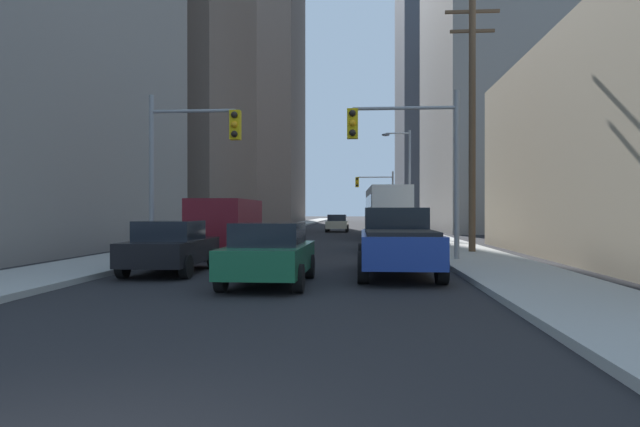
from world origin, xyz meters
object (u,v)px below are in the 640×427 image
at_px(pickup_truck_blue, 397,242).
at_px(sedan_black, 171,247).
at_px(sedan_white, 385,234).
at_px(traffic_signal_far_right, 376,190).
at_px(cargo_van_maroon, 227,224).
at_px(traffic_signal_near_left, 190,149).
at_px(city_bus, 386,209).
at_px(sedan_green, 269,253).
at_px(sedan_beige, 337,223).
at_px(traffic_signal_near_right, 409,147).

xyz_separation_m(pickup_truck_blue, sedan_black, (-6.51, 0.04, -0.16)).
bearing_deg(sedan_white, traffic_signal_far_right, 89.12).
xyz_separation_m(pickup_truck_blue, traffic_signal_far_right, (0.59, 42.63, 3.12)).
height_order(cargo_van_maroon, traffic_signal_near_left, traffic_signal_near_left).
relative_size(sedan_white, traffic_signal_near_left, 0.71).
height_order(city_bus, traffic_signal_far_right, traffic_signal_far_right).
xyz_separation_m(cargo_van_maroon, sedan_green, (3.13, -8.39, -0.52)).
distance_m(city_bus, sedan_beige, 10.38).
bearing_deg(traffic_signal_near_right, sedan_green, -122.49).
height_order(city_bus, sedan_beige, city_bus).
xyz_separation_m(pickup_truck_blue, sedan_green, (-3.24, -2.26, -0.16)).
xyz_separation_m(sedan_green, traffic_signal_near_left, (-3.92, 6.10, 3.25)).
height_order(traffic_signal_near_left, traffic_signal_near_right, same).
bearing_deg(cargo_van_maroon, sedan_white, 29.13).
bearing_deg(sedan_beige, sedan_green, -90.24).
xyz_separation_m(sedan_beige, traffic_signal_near_right, (3.74, -28.87, 3.28)).
bearing_deg(sedan_black, traffic_signal_near_right, 27.98).
distance_m(sedan_green, traffic_signal_far_right, 45.17).
bearing_deg(cargo_van_maroon, pickup_truck_blue, -43.89).
bearing_deg(pickup_truck_blue, sedan_beige, 95.41).
relative_size(sedan_black, traffic_signal_far_right, 0.71).
xyz_separation_m(sedan_green, sedan_beige, (0.15, 34.96, 0.00)).
bearing_deg(traffic_signal_near_left, cargo_van_maroon, 71.08).
relative_size(traffic_signal_near_left, traffic_signal_far_right, 1.00).
height_order(city_bus, pickup_truck_blue, city_bus).
height_order(pickup_truck_blue, traffic_signal_near_left, traffic_signal_near_left).
xyz_separation_m(sedan_white, traffic_signal_near_left, (-7.24, -5.89, 3.25)).
bearing_deg(cargo_van_maroon, sedan_green, -69.53).
height_order(sedan_black, sedan_white, same).
height_order(sedan_green, traffic_signal_near_left, traffic_signal_near_left).
relative_size(traffic_signal_near_left, traffic_signal_near_right, 1.00).
xyz_separation_m(sedan_beige, traffic_signal_near_left, (-4.06, -28.87, 3.25)).
distance_m(pickup_truck_blue, traffic_signal_near_right, 4.98).
bearing_deg(city_bus, traffic_signal_near_left, -112.28).
height_order(sedan_green, sedan_black, same).
height_order(sedan_white, traffic_signal_near_right, traffic_signal_near_right).
distance_m(cargo_van_maroon, traffic_signal_near_right, 7.88).
height_order(pickup_truck_blue, sedan_green, pickup_truck_blue).
height_order(pickup_truck_blue, sedan_black, pickup_truck_blue).
height_order(pickup_truck_blue, sedan_white, pickup_truck_blue).
distance_m(sedan_green, sedan_black, 3.99).
bearing_deg(sedan_black, traffic_signal_far_right, 80.54).
relative_size(sedan_black, traffic_signal_near_right, 0.71).
distance_m(city_bus, traffic_signal_near_left, 20.95).
bearing_deg(sedan_black, sedan_white, 55.78).
bearing_deg(sedan_white, city_bus, 87.18).
bearing_deg(traffic_signal_far_right, traffic_signal_near_left, -101.30).
bearing_deg(traffic_signal_near_left, sedan_white, 39.12).
relative_size(city_bus, pickup_truck_blue, 2.14).
distance_m(sedan_green, sedan_white, 12.44).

